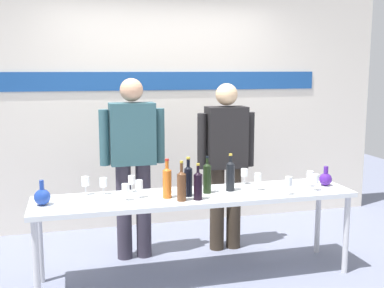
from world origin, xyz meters
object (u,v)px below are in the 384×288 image
object	(u,v)px
wine_glass_left_2	(85,182)
wine_glass_right_2	(310,176)
wine_bottle_1	(182,185)
wine_glass_right_4	(244,173)
wine_bottle_2	(207,177)
decanter_blue_right	(325,179)
wine_bottle_3	(167,181)
presenter_right	(226,157)
wine_glass_left_1	(139,186)
display_table	(197,201)
presenter_left	(133,157)
wine_glass_right_0	(315,179)
wine_glass_left_3	(131,180)
wine_glass_right_1	(258,179)
wine_bottle_0	(198,185)
wine_glass_left_4	(103,183)
wine_glass_left_0	(126,189)
wine_glass_right_3	(289,182)
wine_bottle_5	(188,180)
decanter_blue_left	(42,196)
wine_bottle_4	(230,175)

from	to	relation	value
wine_glass_left_2	wine_glass_right_2	distance (m)	1.95
wine_bottle_1	wine_glass_right_4	world-z (taller)	wine_bottle_1
wine_bottle_2	wine_glass_right_4	bearing A→B (deg)	27.25
wine_bottle_1	wine_glass_left_2	bearing A→B (deg)	152.63
decanter_blue_right	wine_bottle_3	bearing A→B (deg)	-178.10
presenter_right	wine_bottle_1	size ratio (longest dim) A/B	5.07
wine_bottle_1	wine_glass_left_1	distance (m)	0.36
display_table	presenter_right	xyz separation A→B (m)	(0.45, 0.58, 0.25)
presenter_left	wine_glass_right_4	world-z (taller)	presenter_left
wine_bottle_1	wine_glass_right_0	xyz separation A→B (m)	(1.18, 0.01, -0.03)
wine_glass_right_0	decanter_blue_right	bearing A→B (deg)	38.43
wine_glass_left_3	wine_glass_left_2	bearing A→B (deg)	179.65
presenter_right	wine_glass_right_1	world-z (taller)	presenter_right
wine_bottle_0	wine_glass_left_4	distance (m)	0.80
wine_bottle_3	wine_glass_left_0	distance (m)	0.34
wine_glass_left_2	wine_glass_right_1	world-z (taller)	wine_glass_left_2
wine_glass_left_0	wine_glass_left_3	distance (m)	0.26
wine_bottle_2	wine_glass_left_3	size ratio (longest dim) A/B	2.23
wine_glass_left_1	wine_glass_right_3	bearing A→B (deg)	-10.59
wine_bottle_5	wine_glass_left_3	distance (m)	0.50
decanter_blue_right	wine_glass_right_4	xyz separation A→B (m)	(-0.69, 0.23, 0.04)
presenter_right	decanter_blue_left	bearing A→B (deg)	-161.16
wine_glass_right_1	wine_glass_right_2	world-z (taller)	wine_glass_right_1
wine_bottle_3	wine_glass_left_0	bearing A→B (deg)	177.70
wine_glass_left_1	presenter_left	bearing A→B (deg)	87.35
wine_glass_right_3	wine_bottle_5	bearing A→B (deg)	167.83
wine_bottle_0	wine_glass_left_3	distance (m)	0.61
wine_bottle_0	wine_glass_left_1	world-z (taller)	wine_bottle_0
wine_glass_right_0	wine_glass_left_4	bearing A→B (deg)	168.98
wine_bottle_1	wine_bottle_3	distance (m)	0.15
presenter_left	wine_glass_left_0	world-z (taller)	presenter_left
presenter_right	wine_glass_left_0	bearing A→B (deg)	-149.79
decanter_blue_left	wine_glass_left_4	size ratio (longest dim) A/B	1.40
wine_glass_left_0	wine_glass_left_4	world-z (taller)	wine_glass_left_4
wine_glass_left_1	wine_glass_left_2	distance (m)	0.47
wine_bottle_2	wine_glass_right_0	bearing A→B (deg)	-10.22
display_table	wine_glass_right_0	bearing A→B (deg)	-8.03
presenter_right	wine_glass_left_4	world-z (taller)	presenter_right
presenter_left	wine_bottle_2	bearing A→B (deg)	-45.26
presenter_left	wine_bottle_5	distance (m)	0.72
display_table	wine_glass_right_3	xyz separation A→B (m)	(0.73, -0.21, 0.17)
decanter_blue_left	wine_bottle_0	distance (m)	1.21
wine_bottle_4	wine_glass_left_1	xyz separation A→B (m)	(-0.79, -0.03, -0.04)
wine_glass_left_2	presenter_left	bearing A→B (deg)	38.66
wine_glass_left_0	wine_glass_right_3	world-z (taller)	wine_glass_right_3
wine_glass_left_4	wine_glass_right_2	size ratio (longest dim) A/B	1.00
wine_glass_right_0	wine_glass_left_0	bearing A→B (deg)	176.02
presenter_left	wine_glass_right_2	distance (m)	1.61
presenter_left	wine_glass_left_3	world-z (taller)	presenter_left
decanter_blue_left	wine_glass_right_1	distance (m)	1.77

